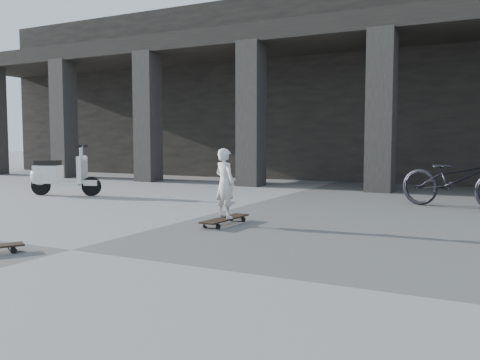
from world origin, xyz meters
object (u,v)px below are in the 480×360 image
at_px(child, 225,183).
at_px(bicycle, 456,179).
at_px(longboard, 225,219).
at_px(scooter, 54,175).

relative_size(child, bicycle, 0.50).
distance_m(longboard, child, 0.55).
bearing_deg(child, longboard, -0.00).
bearing_deg(longboard, bicycle, -36.92).
bearing_deg(bicycle, longboard, 158.62).
xyz_separation_m(child, bicycle, (2.97, 3.64, -0.08)).
bearing_deg(scooter, child, -37.78).
bearing_deg(scooter, longboard, -37.78).
distance_m(child, scooter, 5.85).
relative_size(longboard, bicycle, 0.51).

